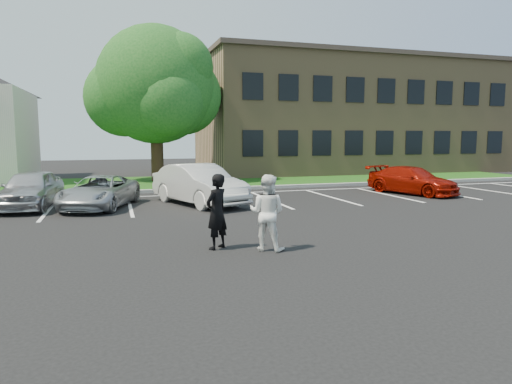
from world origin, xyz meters
TOP-DOWN VIEW (x-y plane):
  - ground_plane at (0.00, 0.00)m, footprint 90.00×90.00m
  - curb at (0.00, 12.00)m, footprint 40.00×0.30m
  - grass_strip at (0.00, 16.00)m, footprint 44.00×8.00m
  - stall_lines at (1.40, 8.95)m, footprint 34.00×5.36m
  - office_building at (14.00, 21.99)m, footprint 22.40×10.40m
  - tree at (-0.83, 17.16)m, footprint 7.80×7.20m
  - man_black_suit at (-1.09, 0.57)m, footprint 0.77×0.73m
  - man_white_shirt at (-0.01, 0.12)m, footprint 1.08×1.04m
  - car_silver_west at (-6.24, 8.58)m, footprint 2.16×4.31m
  - car_silver_minivan at (-3.86, 7.94)m, footprint 3.26×4.63m
  - car_white_sedan at (-0.22, 7.66)m, footprint 3.24×4.99m
  - car_red_compact at (9.68, 8.00)m, footprint 3.10×4.61m

SIDE VIEW (x-z plane):
  - ground_plane at x=0.00m, z-range 0.00..0.00m
  - stall_lines at x=1.40m, z-range 0.00..0.01m
  - grass_strip at x=0.00m, z-range 0.00..0.08m
  - curb at x=0.00m, z-range 0.00..0.15m
  - car_silver_minivan at x=-3.86m, z-range 0.00..1.17m
  - car_red_compact at x=9.68m, z-range 0.00..1.24m
  - car_silver_west at x=-6.24m, z-range 0.00..1.41m
  - car_white_sedan at x=-0.22m, z-range 0.00..1.55m
  - man_white_shirt at x=-0.01m, z-range 0.00..1.76m
  - man_black_suit at x=-1.09m, z-range 0.00..1.76m
  - office_building at x=14.00m, z-range 0.01..8.31m
  - tree at x=-0.83m, z-range 0.95..9.75m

